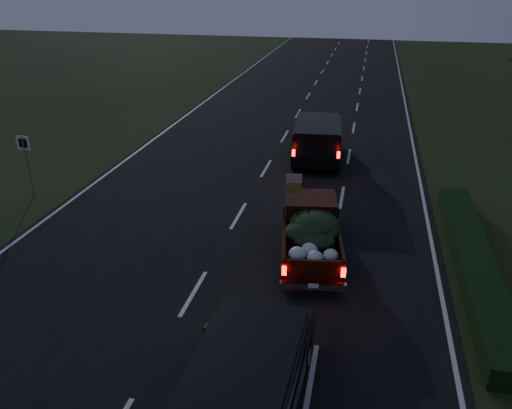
% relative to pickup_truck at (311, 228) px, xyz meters
% --- Properties ---
extents(ground, '(120.00, 120.00, 0.00)m').
position_rel_pickup_truck_xyz_m(ground, '(-2.88, -2.93, -0.90)').
color(ground, black).
rests_on(ground, ground).
extents(road_asphalt, '(14.00, 120.00, 0.02)m').
position_rel_pickup_truck_xyz_m(road_asphalt, '(-2.88, -2.93, -0.89)').
color(road_asphalt, black).
rests_on(road_asphalt, ground).
extents(hedge_row, '(1.00, 10.00, 0.60)m').
position_rel_pickup_truck_xyz_m(hedge_row, '(4.92, 0.07, -0.60)').
color(hedge_row, black).
rests_on(hedge_row, ground).
extents(route_sign, '(0.55, 0.08, 2.50)m').
position_rel_pickup_truck_xyz_m(route_sign, '(-11.38, 2.07, 0.76)').
color(route_sign, gray).
rests_on(route_sign, ground).
extents(pickup_truck, '(2.45, 4.81, 2.41)m').
position_rel_pickup_truck_xyz_m(pickup_truck, '(0.00, 0.00, 0.00)').
color(pickup_truck, '#370F07').
rests_on(pickup_truck, ground).
extents(lead_suv, '(2.57, 5.29, 1.47)m').
position_rel_pickup_truck_xyz_m(lead_suv, '(-0.80, 8.94, 0.21)').
color(lead_suv, black).
rests_on(lead_suv, ground).
extents(rear_suv, '(2.26, 4.83, 1.37)m').
position_rel_pickup_truck_xyz_m(rear_suv, '(-0.43, -6.78, 0.14)').
color(rear_suv, black).
rests_on(rear_suv, ground).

